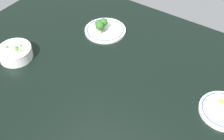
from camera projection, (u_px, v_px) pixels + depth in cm
name	position (u px, v px, depth cm)	size (l,w,h in cm)	color
dining_table	(112.00, 77.00, 126.16)	(155.22, 109.99, 4.00)	black
bowl_peas	(15.00, 52.00, 130.08)	(15.08, 15.08, 6.61)	white
plate_eggs	(224.00, 110.00, 109.14)	(18.71, 18.71, 5.08)	white
plate_broccoli	(104.00, 29.00, 144.67)	(20.47, 20.47, 7.81)	white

